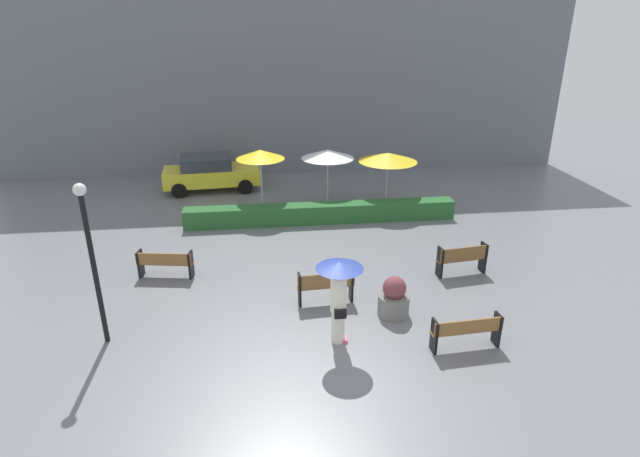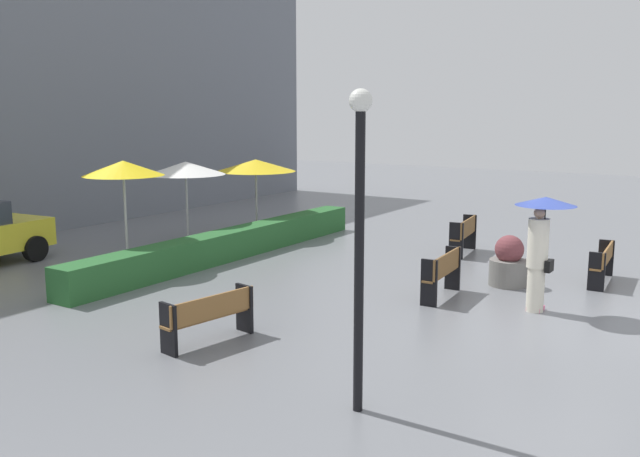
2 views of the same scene
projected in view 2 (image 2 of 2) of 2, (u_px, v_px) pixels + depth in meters
The scene contains 13 objects.
ground_plane at pixel (562, 320), 12.28m from camera, with size 60.00×60.00×0.00m, color slate.
bench_near_right at pixel (603, 261), 14.82m from camera, with size 1.70×0.43×0.82m.
bench_far_left at pixel (210, 314), 10.98m from camera, with size 1.69×0.65×0.82m.
bench_far_right at pixel (465, 233), 17.86m from camera, with size 1.59×0.55×0.93m.
bench_mid_center at pixel (443, 271), 13.65m from camera, with size 1.56×0.42×0.92m.
pedestrian_with_umbrella at pixel (541, 235), 12.55m from camera, with size 1.09×1.09×2.17m.
planter_pot at pixel (509, 264), 14.63m from camera, with size 0.82×0.82×1.09m.
lamp_post at pixel (360, 219), 8.18m from camera, with size 0.28×0.28×3.97m.
patio_umbrella_yellow at pixel (123, 168), 15.91m from camera, with size 1.88×1.88×2.56m.
patio_umbrella_white at pixel (186, 168), 18.52m from camera, with size 2.14×2.14×2.34m.
patio_umbrella_yellow_far at pixel (256, 165), 20.19m from camera, with size 2.35×2.35×2.28m.
hedge_strip at pixel (231, 244), 17.38m from camera, with size 10.28×0.70×0.71m, color #28602D.
building_facade at pixel (7, 71), 19.95m from camera, with size 28.00×1.20×9.67m, color slate.
Camera 2 is at (-12.29, -2.71, 3.72)m, focal length 38.45 mm.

